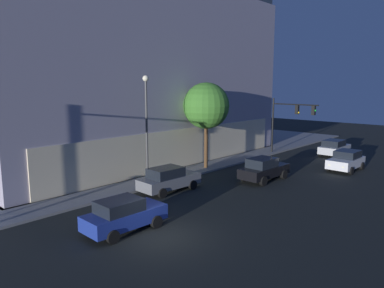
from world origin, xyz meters
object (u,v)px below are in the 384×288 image
(modern_building, at_px, (108,64))
(car_black, at_px, (264,169))
(street_lamp_sidewalk, at_px, (146,116))
(car_white, at_px, (346,160))
(traffic_light_far_corner, at_px, (290,116))
(car_blue, at_px, (124,215))
(car_silver, at_px, (334,147))
(car_grey, at_px, (169,179))
(sidewalk_tree, at_px, (206,106))

(modern_building, xyz_separation_m, car_black, (1.18, -17.96, -8.46))
(street_lamp_sidewalk, relative_size, car_white, 1.89)
(street_lamp_sidewalk, distance_m, car_white, 17.42)
(traffic_light_far_corner, distance_m, car_blue, 23.81)
(car_white, distance_m, car_silver, 6.55)
(car_white, relative_size, car_silver, 0.98)
(street_lamp_sidewalk, distance_m, car_blue, 9.70)
(car_blue, xyz_separation_m, car_black, (13.08, -0.01, 0.04))
(car_black, height_order, car_white, car_black)
(car_white, bearing_deg, car_grey, 155.17)
(traffic_light_far_corner, height_order, car_black, traffic_light_far_corner)
(street_lamp_sidewalk, height_order, car_silver, street_lamp_sidewalk)
(traffic_light_far_corner, relative_size, car_white, 1.40)
(sidewalk_tree, distance_m, car_blue, 14.90)
(traffic_light_far_corner, bearing_deg, car_silver, -48.93)
(sidewalk_tree, xyz_separation_m, car_white, (7.73, -9.08, -4.58))
(car_grey, height_order, car_silver, car_grey)
(street_lamp_sidewalk, xyz_separation_m, sidewalk_tree, (6.44, -0.16, 0.43))
(modern_building, xyz_separation_m, car_white, (8.82, -21.37, -8.49))
(sidewalk_tree, relative_size, car_silver, 1.75)
(modern_building, distance_m, car_grey, 17.88)
(traffic_light_far_corner, bearing_deg, modern_building, 128.03)
(car_blue, distance_m, car_grey, 7.05)
(car_black, bearing_deg, sidewalk_tree, 90.93)
(car_black, xyz_separation_m, car_silver, (13.34, -0.20, -0.03))
(traffic_light_far_corner, xyz_separation_m, car_white, (-2.63, -6.73, -3.25))
(car_blue, height_order, car_black, car_black)
(car_blue, height_order, car_white, car_white)
(car_grey, distance_m, car_white, 15.95)
(sidewalk_tree, xyz_separation_m, car_grey, (-6.75, -2.38, -4.58))
(car_grey, height_order, car_white, car_grey)
(car_silver, bearing_deg, car_grey, 170.19)
(car_silver, bearing_deg, car_black, 179.13)
(traffic_light_far_corner, height_order, sidewalk_tree, sidewalk_tree)
(car_black, bearing_deg, car_silver, -0.87)
(car_white, bearing_deg, sidewalk_tree, 130.41)
(modern_building, bearing_deg, car_black, -86.25)
(car_blue, xyz_separation_m, car_grey, (6.24, 3.28, 0.01))
(car_black, bearing_deg, traffic_light_far_corner, 17.93)
(car_blue, bearing_deg, street_lamp_sidewalk, 41.59)
(sidewalk_tree, bearing_deg, modern_building, 95.05)
(modern_building, relative_size, traffic_light_far_corner, 5.29)
(car_blue, distance_m, car_silver, 26.43)
(traffic_light_far_corner, height_order, street_lamp_sidewalk, street_lamp_sidewalk)
(sidewalk_tree, distance_m, car_white, 12.77)
(car_black, distance_m, car_silver, 13.34)
(car_black, bearing_deg, car_white, -24.08)
(traffic_light_far_corner, relative_size, car_grey, 1.25)
(modern_building, distance_m, traffic_light_far_corner, 19.31)
(traffic_light_far_corner, distance_m, car_white, 7.93)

